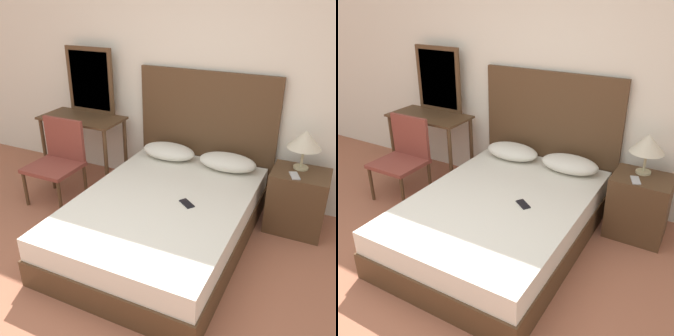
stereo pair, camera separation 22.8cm
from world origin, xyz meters
TOP-DOWN VIEW (x-y plane):
  - ground_plane at (0.00, 0.00)m, footprint 16.00×16.00m
  - wall_back at (0.00, 2.31)m, footprint 10.00×0.06m
  - bed at (0.14, 1.19)m, footprint 1.44×2.03m
  - headboard at (0.14, 2.23)m, footprint 1.51×0.05m
  - pillow_left at (-0.19, 2.00)m, footprint 0.59×0.33m
  - pillow_right at (0.47, 2.00)m, footprint 0.59×0.33m
  - phone_on_bed at (0.36, 1.19)m, footprint 0.16×0.15m
  - nightstand at (1.19, 1.90)m, footprint 0.51×0.42m
  - table_lamp at (1.16, 1.98)m, footprint 0.30×0.30m
  - phone_on_nightstand at (1.14, 1.80)m, footprint 0.12×0.17m
  - vanity_desk at (-1.25, 1.92)m, footprint 0.95×0.48m
  - vanity_mirror at (-1.25, 2.14)m, footprint 0.61×0.03m
  - chair at (-1.21, 1.42)m, footprint 0.52×0.48m

SIDE VIEW (x-z plane):
  - ground_plane at x=0.00m, z-range 0.00..0.00m
  - bed at x=0.14m, z-range 0.00..0.43m
  - nightstand at x=1.19m, z-range 0.00..0.59m
  - phone_on_bed at x=0.36m, z-range 0.43..0.44m
  - chair at x=-1.21m, z-range 0.05..0.92m
  - pillow_left at x=-0.19m, z-range 0.43..0.60m
  - pillow_right at x=0.47m, z-range 0.43..0.60m
  - phone_on_nightstand at x=1.14m, z-range 0.59..0.60m
  - vanity_desk at x=-1.25m, z-range 0.24..1.02m
  - headboard at x=0.14m, z-range 0.00..1.35m
  - table_lamp at x=1.16m, z-range 0.69..1.06m
  - vanity_mirror at x=-1.25m, z-range 0.77..1.52m
  - wall_back at x=0.00m, z-range 0.00..2.70m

